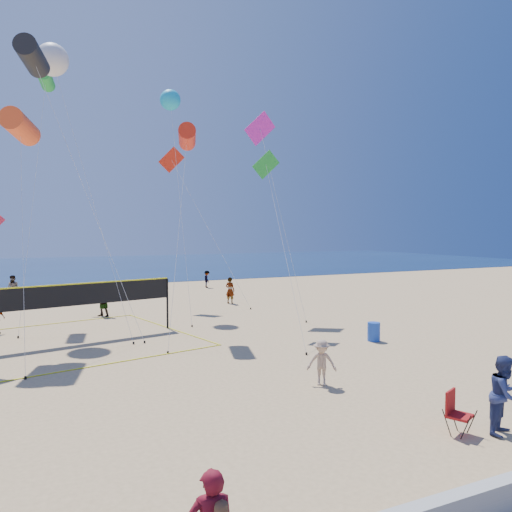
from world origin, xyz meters
name	(u,v)px	position (x,y,z in m)	size (l,w,h in m)	color
ground	(293,468)	(0.00, 0.00, 0.00)	(120.00, 120.00, 0.00)	tan
ocean	(62,267)	(0.00, 62.00, 0.01)	(140.00, 50.00, 0.03)	#10254C
bystander_a	(505,395)	(5.52, -0.67, 0.96)	(0.93, 0.72, 1.91)	navy
bystander_b	(322,362)	(3.60, 4.47, 0.73)	(0.94, 0.54, 1.45)	tan
far_person_1	(103,301)	(-0.74, 20.59, 0.88)	(1.64, 0.52, 1.77)	gray
far_person_2	(230,290)	(7.72, 22.08, 0.89)	(0.65, 0.43, 1.78)	gray
far_person_3	(13,289)	(-5.46, 29.27, 0.91)	(0.88, 0.69, 1.82)	gray
far_person_4	(207,279)	(9.46, 31.47, 0.73)	(0.94, 0.54, 1.46)	gray
camp_chair	(455,410)	(4.43, -0.16, 0.59)	(0.72, 0.83, 1.16)	maroon
trash_barrel	(374,332)	(9.15, 8.80, 0.42)	(0.55, 0.55, 0.83)	#1C47B7
volleyball_net	(72,301)	(-2.99, 14.57, 1.78)	(11.41, 11.29, 2.58)	black
kite_0	(20,127)	(-4.87, 14.88, 9.32)	(1.71, 7.01, 9.97)	#F84F1F
kite_1	(32,57)	(-4.29, 16.93, 12.97)	(5.01, 5.54, 13.66)	black
kite_2	(187,137)	(2.55, 15.02, 9.51)	(3.05, 5.65, 10.07)	red
kite_4	(268,175)	(6.32, 13.67, 7.72)	(2.06, 6.30, 9.02)	green
kite_5	(262,135)	(8.08, 18.00, 10.55)	(2.10, 4.44, 12.01)	#E926BC
kite_6	(52,60)	(-3.23, 20.18, 13.96)	(3.66, 8.48, 14.83)	silver
kite_7	(170,100)	(3.75, 22.22, 13.10)	(1.60, 7.55, 13.76)	#17A9D5
kite_8	(46,80)	(-3.41, 23.10, 13.67)	(2.38, 7.91, 14.21)	green
kite_9	(176,167)	(4.43, 23.51, 9.09)	(4.54, 4.94, 10.47)	red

